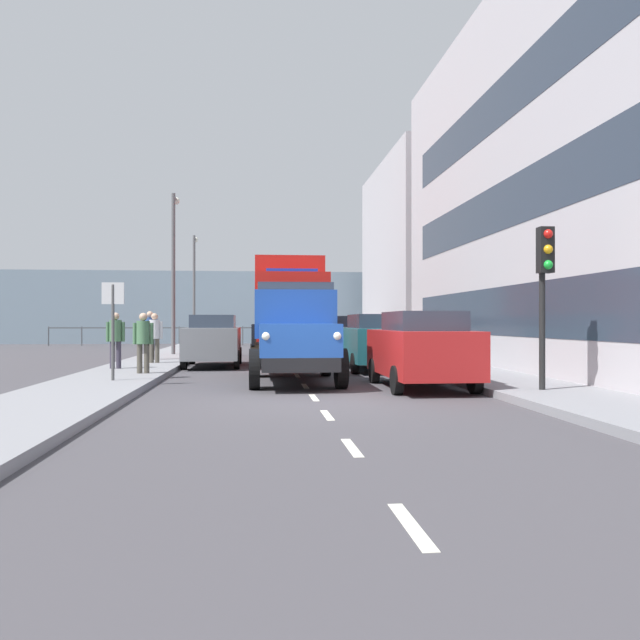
{
  "coord_description": "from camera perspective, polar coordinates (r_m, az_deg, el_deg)",
  "views": [
    {
      "loc": [
        1.13,
        11.81,
        1.49
      ],
      "look_at": [
        -0.68,
        -6.14,
        1.55
      ],
      "focal_mm": 35.61,
      "sensor_mm": 36.0,
      "label": 1
    }
  ],
  "objects": [
    {
      "name": "car_black_kerbside_3",
      "position": [
        31.35,
        1.0,
        -1.26
      ],
      "size": [
        1.86,
        4.25,
        1.72
      ],
      "color": "black",
      "rests_on": "ground_plane"
    },
    {
      "name": "sea_horizon",
      "position": [
        44.54,
        -4.3,
        1.12
      ],
      "size": [
        80.0,
        0.8,
        5.0
      ],
      "primitive_type": "cube",
      "color": "gray",
      "rests_on": "ground_plane"
    },
    {
      "name": "car_silver_kerbside_2",
      "position": [
        25.29,
        2.62,
        -1.52
      ],
      "size": [
        1.81,
        4.17,
        1.72
      ],
      "color": "#B7BABF",
      "rests_on": "ground_plane"
    },
    {
      "name": "traffic_light_near",
      "position": [
        13.24,
        19.53,
        4.09
      ],
      "size": [
        0.28,
        0.41,
        3.2
      ],
      "color": "black",
      "rests_on": "sidewalk_left"
    },
    {
      "name": "pedestrian_in_dark_coat",
      "position": [
        19.16,
        -17.9,
        -1.36
      ],
      "size": [
        0.53,
        0.34,
        1.61
      ],
      "color": "#383342",
      "rests_on": "sidewalk_right"
    },
    {
      "name": "lorry_cargo_red",
      "position": [
        24.39,
        -2.92,
        1.2
      ],
      "size": [
        2.58,
        8.2,
        3.87
      ],
      "color": "red",
      "rests_on": "ground_plane"
    },
    {
      "name": "pedestrian_near_railing",
      "position": [
        23.33,
        -15.04,
        -0.97
      ],
      "size": [
        0.53,
        0.34,
        1.72
      ],
      "color": "black",
      "rests_on": "sidewalk_right"
    },
    {
      "name": "car_teal_kerbside_1",
      "position": [
        19.63,
        5.07,
        -1.91
      ],
      "size": [
        1.92,
        4.29,
        1.72
      ],
      "color": "#1E6670",
      "rests_on": "ground_plane"
    },
    {
      "name": "sidewalk_right",
      "position": [
        21.12,
        -15.44,
        -4.01
      ],
      "size": [
        2.33,
        41.49,
        0.15
      ],
      "primitive_type": "cube",
      "color": "gray",
      "rests_on": "ground_plane"
    },
    {
      "name": "car_red_kerbside_near",
      "position": [
        14.43,
        9.05,
        -2.54
      ],
      "size": [
        1.82,
        4.03,
        1.72
      ],
      "color": "#B21E1E",
      "rests_on": "ground_plane"
    },
    {
      "name": "pedestrian_couple_a",
      "position": [
        21.49,
        -14.66,
        -1.2
      ],
      "size": [
        0.53,
        0.34,
        1.63
      ],
      "color": "#4C473D",
      "rests_on": "sidewalk_right"
    },
    {
      "name": "building_far_block",
      "position": [
        36.9,
        10.89,
        5.63
      ],
      "size": [
        7.1,
        12.2,
        10.44
      ],
      "color": "#B7B2B7",
      "rests_on": "ground_plane"
    },
    {
      "name": "sidewalk_left",
      "position": [
        21.61,
        9.85,
        -3.93
      ],
      "size": [
        2.33,
        41.49,
        0.15
      ],
      "primitive_type": "cube",
      "color": "gray",
      "rests_on": "ground_plane"
    },
    {
      "name": "ground_plane",
      "position": [
        20.85,
        -2.65,
        -4.27
      ],
      "size": [
        80.0,
        80.0,
        0.0
      ],
      "primitive_type": "plane",
      "color": "#423F44"
    },
    {
      "name": "road_centreline_markings",
      "position": [
        20.39,
        -2.57,
        -4.36
      ],
      "size": [
        0.12,
        37.74,
        0.01
      ],
      "color": "silver",
      "rests_on": "ground_plane"
    },
    {
      "name": "seawall_railing",
      "position": [
        40.94,
        -4.17,
        -0.98
      ],
      "size": [
        28.08,
        0.08,
        1.2
      ],
      "color": "#4C5156",
      "rests_on": "ground_plane"
    },
    {
      "name": "car_grey_oppositeside_0",
      "position": [
        21.46,
        -9.57,
        -1.76
      ],
      "size": [
        1.82,
        4.19,
        1.72
      ],
      "color": "slate",
      "rests_on": "ground_plane"
    },
    {
      "name": "street_sign",
      "position": [
        15.32,
        -18.11,
        0.55
      ],
      "size": [
        0.5,
        0.07,
        2.25
      ],
      "color": "#4C4C4C",
      "rests_on": "sidewalk_right"
    },
    {
      "name": "pedestrian_with_bag",
      "position": [
        17.18,
        -15.61,
        -1.57
      ],
      "size": [
        0.53,
        0.34,
        1.58
      ],
      "color": "#4C473D",
      "rests_on": "sidewalk_right"
    },
    {
      "name": "lamp_post_promenade",
      "position": [
        27.38,
        -13.0,
        5.37
      ],
      "size": [
        0.32,
        1.14,
        6.72
      ],
      "color": "#59595B",
      "rests_on": "sidewalk_right"
    },
    {
      "name": "truck_vintage_blue",
      "position": [
        15.4,
        -2.29,
        -1.34
      ],
      "size": [
        2.17,
        5.64,
        2.43
      ],
      "color": "black",
      "rests_on": "ground_plane"
    },
    {
      "name": "lamp_post_far",
      "position": [
        38.49,
        -11.23,
        3.58
      ],
      "size": [
        0.32,
        1.14,
        6.48
      ],
      "color": "#59595B",
      "rests_on": "sidewalk_right"
    }
  ]
}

